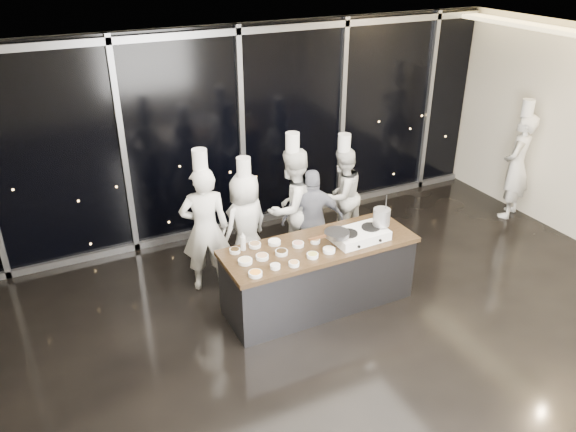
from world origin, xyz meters
name	(u,v)px	position (x,y,z in m)	size (l,w,h in m)	color
ground	(355,344)	(0.00, 0.00, 0.00)	(9.00, 9.00, 0.00)	black
room_shell	(381,164)	(0.18, 0.00, 2.25)	(9.02, 7.02, 3.21)	beige
window_wall	(241,132)	(0.00, 3.43, 1.60)	(8.90, 0.11, 3.20)	black
demo_counter	(319,275)	(0.00, 0.90, 0.45)	(2.46, 0.86, 0.90)	#3A3A3F
stove	(359,235)	(0.51, 0.79, 0.96)	(0.71, 0.47, 0.14)	white
frying_pan	(336,234)	(0.16, 0.78, 1.07)	(0.55, 0.32, 0.05)	slate
stock_pot	(381,217)	(0.82, 0.78, 1.15)	(0.21, 0.21, 0.21)	silver
prep_bowls	(283,253)	(-0.51, 0.87, 0.93)	(1.41, 0.76, 0.05)	white
squeeze_bottle	(243,241)	(-0.90, 1.19, 1.01)	(0.07, 0.07, 0.24)	silver
chef_far_left	(205,228)	(-1.13, 1.94, 0.90)	(0.71, 0.55, 1.98)	silver
chef_left	(246,224)	(-0.52, 2.04, 0.77)	(0.86, 0.71, 1.74)	silver
chef_center	(292,207)	(0.19, 2.03, 0.88)	(1.01, 0.89, 1.98)	silver
guest	(313,220)	(0.38, 1.78, 0.75)	(0.95, 0.63, 1.49)	black
chef_right	(342,195)	(1.17, 2.29, 0.76)	(0.85, 0.74, 1.73)	silver
chef_side	(517,165)	(4.20, 1.74, 0.91)	(0.78, 0.68, 2.02)	silver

